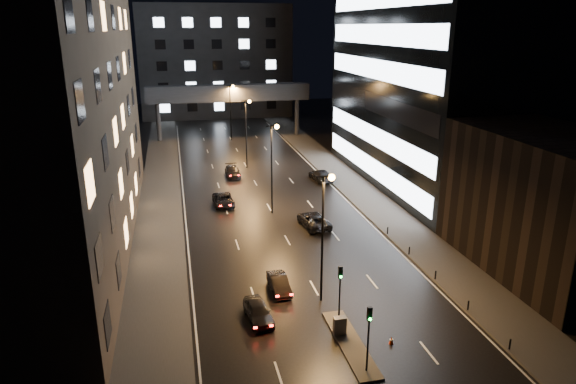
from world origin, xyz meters
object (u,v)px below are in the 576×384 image
Objects in this scene: utility_cabinet at (340,326)px; car_away_b at (279,284)px; car_away_d at (233,172)px; car_away_a at (258,311)px; car_toward_a at (314,220)px; car_toward_b at (321,175)px; car_away_c at (224,200)px.

car_away_b is at bearing 111.43° from utility_cabinet.
car_away_a is at bearing -93.54° from car_away_d.
utility_cabinet is (-3.61, -19.85, 0.06)m from car_toward_a.
car_toward_b reaches higher than car_away_a.
car_toward_b is at bearing 25.39° from car_away_c.
car_away_a is at bearing 147.77° from utility_cabinet.
car_toward_a is at bearing 66.04° from car_toward_b.
car_toward_a is (8.70, 16.64, 0.05)m from car_away_a.
car_toward_b reaches higher than car_away_b.
car_toward_b is (11.87, 28.94, 0.13)m from car_away_b.
car_toward_a is at bearing 79.67° from utility_cabinet.
car_away_c is 15.93m from car_toward_b.
utility_cabinet is (2.78, -7.07, 0.15)m from car_away_b.
car_toward_a is (8.64, -8.79, 0.06)m from car_away_c.
car_away_d is at bearing 80.35° from car_away_a.
car_away_d reaches higher than car_away_b.
car_toward_b is (11.59, -4.75, 0.06)m from car_away_d.
car_toward_a is (6.39, 12.78, 0.10)m from car_away_b.
car_away_c is at bearing 99.94° from utility_cabinet.
utility_cabinet is at bearing 70.60° from car_toward_b.
car_away_d is at bearing 76.05° from car_away_c.
car_toward_a reaches higher than car_away_b.
car_toward_a is 20.17m from utility_cabinet.
car_away_a is 35.74m from car_toward_b.
car_away_a is at bearing 61.39° from car_toward_b.
car_away_d reaches higher than car_away_c.
car_away_c is at bearing -101.34° from car_away_d.
car_away_a is at bearing -122.20° from car_away_b.
car_away_b is 0.73× the size of car_toward_b.
utility_cabinet reaches higher than car_away_b.
car_toward_b is (5.48, 16.17, 0.03)m from car_toward_a.
car_away_b is 14.28m from car_toward_a.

